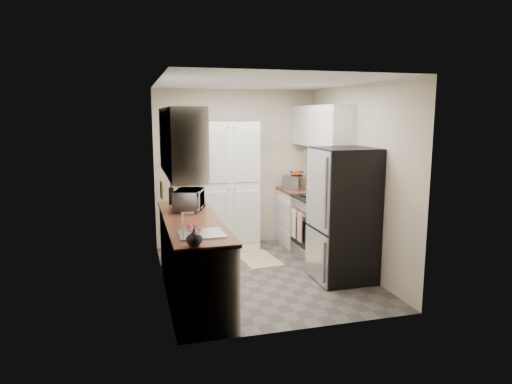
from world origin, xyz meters
TOP-DOWN VIEW (x-y plane):
  - ground at (0.00, 0.00)m, footprint 3.20×3.20m
  - room_shell at (-0.02, -0.01)m, footprint 2.64×3.24m
  - pantry_cabinet at (-0.20, 1.32)m, footprint 0.90×0.55m
  - base_cabinet_left at (-0.99, -0.43)m, footprint 0.60×2.30m
  - countertop_left at (-0.99, -0.43)m, footprint 0.63×2.33m
  - base_cabinet_right at (0.99, 1.19)m, footprint 0.60×0.80m
  - countertop_right at (0.99, 1.19)m, footprint 0.63×0.83m
  - electric_range at (0.97, 0.39)m, footprint 0.71×0.78m
  - refrigerator at (0.94, -0.41)m, footprint 0.70×0.72m
  - microwave at (-0.95, 0.06)m, footprint 0.46×0.55m
  - wine_bottle at (-1.14, 0.49)m, footprint 0.07×0.07m
  - flower_vase at (-1.11, -1.52)m, footprint 0.20×0.20m
  - cutting_board at (-1.00, 0.68)m, footprint 0.06×0.23m
  - toaster_oven at (0.93, 1.23)m, footprint 0.42×0.47m
  - fruit_basket at (0.90, 1.20)m, footprint 0.22×0.22m
  - kitchen_mat at (0.11, 0.64)m, footprint 0.58×0.85m

SIDE VIEW (x-z plane):
  - ground at x=0.00m, z-range 0.00..0.00m
  - kitchen_mat at x=0.11m, z-range 0.00..0.01m
  - base_cabinet_left at x=-0.99m, z-range 0.00..0.88m
  - base_cabinet_right at x=0.99m, z-range 0.00..0.88m
  - electric_range at x=0.97m, z-range -0.09..1.04m
  - refrigerator at x=0.94m, z-range 0.00..1.70m
  - countertop_left at x=-0.99m, z-range 0.88..0.92m
  - countertop_right at x=0.99m, z-range 0.88..0.92m
  - flower_vase at x=-1.11m, z-range 0.92..1.08m
  - pantry_cabinet at x=-0.20m, z-range 0.00..2.00m
  - toaster_oven at x=0.93m, z-range 0.92..1.15m
  - microwave at x=-0.95m, z-range 0.92..1.18m
  - wine_bottle at x=-1.14m, z-range 0.92..1.21m
  - cutting_board at x=-1.00m, z-range 0.92..1.21m
  - fruit_basket at x=0.90m, z-range 1.15..1.24m
  - room_shell at x=-0.02m, z-range 0.37..2.89m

